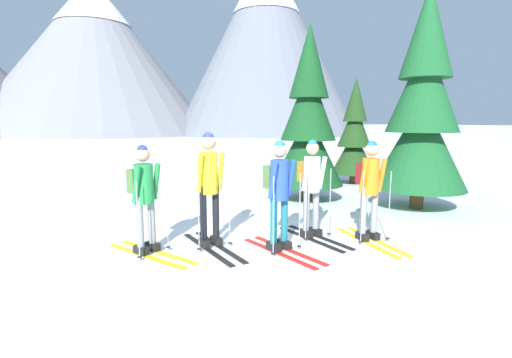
# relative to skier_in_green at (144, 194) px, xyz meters

# --- Properties ---
(ground_plane) EXTENTS (400.00, 400.00, 0.00)m
(ground_plane) POSITION_rel_skier_in_green_xyz_m (1.70, -0.39, -0.94)
(ground_plane) COLOR white
(skier_in_green) EXTENTS (1.15, 1.65, 1.68)m
(skier_in_green) POSITION_rel_skier_in_green_xyz_m (0.00, 0.00, 0.00)
(skier_in_green) COLOR yellow
(skier_in_green) RESTS_ON ground
(skier_in_yellow) EXTENTS (0.60, 1.78, 1.86)m
(skier_in_yellow) POSITION_rel_skier_in_green_xyz_m (1.00, -0.11, 0.10)
(skier_in_yellow) COLOR black
(skier_in_yellow) RESTS_ON ground
(skier_in_blue) EXTENTS (0.69, 1.68, 1.74)m
(skier_in_blue) POSITION_rel_skier_in_green_xyz_m (1.93, -0.71, 0.04)
(skier_in_blue) COLOR red
(skier_in_blue) RESTS_ON ground
(skier_in_white) EXTENTS (0.60, 1.66, 1.72)m
(skier_in_white) POSITION_rel_skier_in_green_xyz_m (2.77, -0.33, 0.03)
(skier_in_white) COLOR black
(skier_in_white) RESTS_ON ground
(skier_in_orange) EXTENTS (0.61, 1.66, 1.71)m
(skier_in_orange) POSITION_rel_skier_in_green_xyz_m (3.56, -0.89, 0.02)
(skier_in_orange) COLOR yellow
(skier_in_orange) RESTS_ON ground
(pine_tree_near) EXTENTS (2.08, 2.08, 5.03)m
(pine_tree_near) POSITION_rel_skier_in_green_xyz_m (6.20, 0.51, 1.36)
(pine_tree_near) COLOR #51381E
(pine_tree_near) RESTS_ON ground
(pine_tree_mid) EXTENTS (1.42, 1.42, 3.42)m
(pine_tree_mid) POSITION_rel_skier_in_green_xyz_m (7.14, 4.03, 0.63)
(pine_tree_mid) COLOR #51381E
(pine_tree_mid) RESTS_ON ground
(pine_tree_far) EXTENTS (1.82, 1.82, 4.39)m
(pine_tree_far) POSITION_rel_skier_in_green_xyz_m (4.33, 2.33, 1.07)
(pine_tree_far) COLOR #51381E
(pine_tree_far) RESTS_ON ground
(mountain_ridge_distant) EXTENTS (90.27, 50.49, 28.60)m
(mountain_ridge_distant) POSITION_rel_skier_in_green_xyz_m (-10.79, 56.88, 12.82)
(mountain_ridge_distant) COLOR gray
(mountain_ridge_distant) RESTS_ON ground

